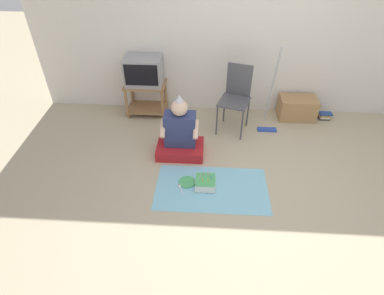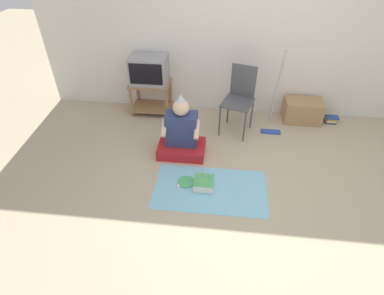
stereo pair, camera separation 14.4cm
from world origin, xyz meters
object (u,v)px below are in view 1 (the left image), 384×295
Objects in this scene: person_seated at (180,135)px; paper_plate at (187,182)px; folding_chair at (236,94)px; book_pile at (324,116)px; birthday_cake at (205,183)px; cardboard_box_stack at (297,108)px; dust_mop at (270,106)px; tv at (144,71)px.

person_seated reaches higher than paper_plate.
folding_chair is 1.03m from person_seated.
book_pile is 2.45m from birthday_cake.
cardboard_box_stack is 0.44× the size of dust_mop.
paper_plate is (0.13, -0.58, -0.27)m from person_seated.
paper_plate is (-1.60, -1.58, -0.16)m from cardboard_box_stack.
cardboard_box_stack is at bearing 33.22° from dust_mop.
paper_plate is at bearing -131.33° from dust_mop.
dust_mop reaches higher than tv.
tv reaches higher than book_pile.
paper_plate is at bearing -77.27° from person_seated.
folding_chair reaches higher than cardboard_box_stack.
folding_chair is 0.75× the size of dust_mop.
person_seated is 0.66m from paper_plate.
dust_mop is at bearing -161.42° from book_pile.
birthday_cake reaches higher than paper_plate.
dust_mop is (-0.50, -0.33, 0.20)m from cardboard_box_stack.
cardboard_box_stack is 2.14m from birthday_cake.
person_seated is 3.63× the size of birthday_cake.
folding_chair is 1.43m from birthday_cake.
dust_mop is at bearing 28.61° from person_seated.
folding_chair is 1.11× the size of person_seated.
paper_plate is at bearing -135.35° from cardboard_box_stack.
tv is 1.41m from folding_chair.
birthday_cake is (-0.89, -1.30, -0.31)m from dust_mop.
cardboard_box_stack is 2.26m from paper_plate.
folding_chair reaches higher than tv.
person_seated is at bearing -151.39° from dust_mop.
dust_mop reaches higher than birthday_cake.
book_pile is 0.96× the size of paper_plate.
birthday_cake is 0.23m from paper_plate.
person_seated reaches higher than book_pile.
tv reaches higher than cardboard_box_stack.
tv is 2.42m from cardboard_box_stack.
birthday_cake is at bearing -124.23° from dust_mop.
book_pile is 2.42m from person_seated.
person_seated is at bearing 119.23° from birthday_cake.
folding_chair is (1.36, -0.34, -0.17)m from tv.
tv is 1.89m from paper_plate.
cardboard_box_stack is at bearing 18.80° from folding_chair.
tv is at bearing 115.48° from paper_plate.
dust_mop is 6.18× the size of paper_plate.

